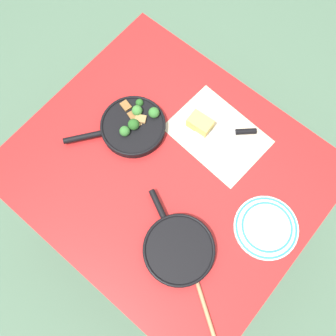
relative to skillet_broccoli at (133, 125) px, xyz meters
The scene contains 9 objects.
ground_plane 0.81m from the skillet_broccoli, 168.69° to the left, with size 14.00×14.00×0.00m, color #51755B.
dining_table_red 0.26m from the skillet_broccoli, 168.69° to the left, with size 1.18×1.03×0.75m.
skillet_broccoli is the anchor object (origin of this frame).
skillet_eggs 0.53m from the skillet_broccoli, 150.41° to the left, with size 0.36×0.27×0.04m.
wooden_spoon 0.68m from the skillet_broccoli, 152.22° to the left, with size 0.34×0.23×0.02m.
parchment_sheet 0.35m from the skillet_broccoli, 144.83° to the right, with size 0.40×0.30×0.00m.
grater_knife 0.41m from the skillet_broccoli, 143.21° to the right, with size 0.23×0.21×0.02m.
cheese_block 0.28m from the skillet_broccoli, 138.04° to the right, with size 0.10×0.07×0.05m.
dinner_plate_stack 0.67m from the skillet_broccoli, behind, with size 0.25×0.25×0.03m.
Camera 1 is at (-0.30, 0.36, 2.18)m, focal length 40.00 mm.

